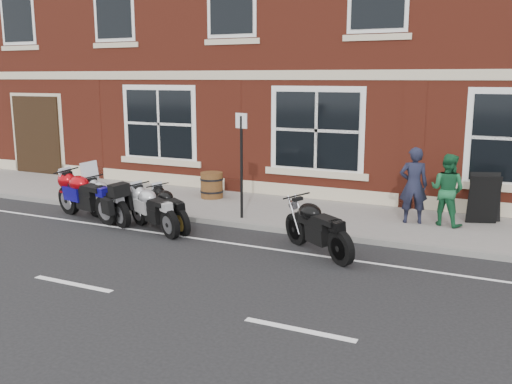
% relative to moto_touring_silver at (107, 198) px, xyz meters
% --- Properties ---
extents(ground, '(80.00, 80.00, 0.00)m').
position_rel_moto_touring_silver_xyz_m(ground, '(2.26, -0.57, -0.56)').
color(ground, black).
rests_on(ground, ground).
extents(sidewalk, '(30.00, 3.00, 0.12)m').
position_rel_moto_touring_silver_xyz_m(sidewalk, '(2.26, 2.43, -0.50)').
color(sidewalk, slate).
rests_on(sidewalk, ground).
extents(kerb, '(30.00, 0.16, 0.12)m').
position_rel_moto_touring_silver_xyz_m(kerb, '(2.26, 0.85, -0.50)').
color(kerb, slate).
rests_on(kerb, ground).
extents(pub_building, '(24.00, 12.00, 12.00)m').
position_rel_moto_touring_silver_xyz_m(pub_building, '(2.26, 9.93, 5.44)').
color(pub_building, maroon).
rests_on(pub_building, ground).
extents(moto_touring_silver, '(1.94, 0.98, 1.37)m').
position_rel_moto_touring_silver_xyz_m(moto_touring_silver, '(0.00, 0.00, 0.00)').
color(moto_touring_silver, black).
rests_on(moto_touring_silver, ground).
extents(moto_sport_red, '(2.29, 0.75, 1.05)m').
position_rel_moto_touring_silver_xyz_m(moto_sport_red, '(-0.58, -0.03, 0.05)').
color(moto_sport_red, black).
rests_on(moto_sport_red, ground).
extents(moto_sport_black, '(1.66, 1.16, 0.86)m').
position_rel_moto_touring_silver_xyz_m(moto_sport_black, '(1.73, 0.09, -0.06)').
color(moto_sport_black, black).
rests_on(moto_sport_black, ground).
extents(moto_sport_silver, '(1.88, 1.03, 0.92)m').
position_rel_moto_touring_silver_xyz_m(moto_sport_silver, '(1.52, -0.25, -0.03)').
color(moto_sport_silver, black).
rests_on(moto_sport_silver, ground).
extents(moto_naked_black, '(1.82, 1.38, 0.97)m').
position_rel_moto_touring_silver_xyz_m(moto_naked_black, '(5.32, -0.23, 0.00)').
color(moto_naked_black, black).
rests_on(moto_naked_black, ground).
extents(pedestrian_left, '(0.72, 0.57, 1.72)m').
position_rel_moto_touring_silver_xyz_m(pedestrian_left, '(6.59, 2.50, 0.42)').
color(pedestrian_left, black).
rests_on(pedestrian_left, sidewalk).
extents(pedestrian_right, '(0.92, 0.80, 1.60)m').
position_rel_moto_touring_silver_xyz_m(pedestrian_right, '(7.30, 2.61, 0.36)').
color(pedestrian_right, '#195831').
rests_on(pedestrian_right, sidewalk).
extents(a_board_sign, '(0.78, 0.64, 1.12)m').
position_rel_moto_touring_silver_xyz_m(a_board_sign, '(8.04, 3.21, 0.12)').
color(a_board_sign, black).
rests_on(a_board_sign, sidewalk).
extents(barrel_planter, '(0.63, 0.63, 0.70)m').
position_rel_moto_touring_silver_xyz_m(barrel_planter, '(1.16, 2.89, -0.09)').
color(barrel_planter, '#503B15').
rests_on(barrel_planter, sidewalk).
extents(parking_sign, '(0.34, 0.12, 2.43)m').
position_rel_moto_touring_silver_xyz_m(parking_sign, '(2.92, 1.24, 0.97)').
color(parking_sign, black).
rests_on(parking_sign, sidewalk).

